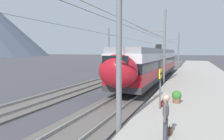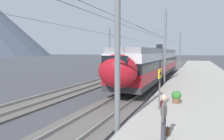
{
  "view_description": "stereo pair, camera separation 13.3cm",
  "coord_description": "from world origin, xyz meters",
  "px_view_note": "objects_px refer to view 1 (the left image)",
  "views": [
    {
      "loc": [
        -13.18,
        -3.49,
        3.54
      ],
      "look_at": [
        0.16,
        2.33,
        2.12
      ],
      "focal_mm": 30.16,
      "sensor_mm": 36.0,
      "label": 1
    },
    {
      "loc": [
        -13.13,
        -3.62,
        3.54
      ],
      "look_at": [
        0.16,
        2.33,
        2.12
      ],
      "focal_mm": 30.16,
      "sensor_mm": 36.0,
      "label": 2
    }
  ],
  "objects_px": {
    "catenary_mast_east": "(178,50)",
    "catenary_mast_mid": "(163,47)",
    "train_far_track": "(150,57)",
    "platform_sign": "(160,80)",
    "handbag_near_sign": "(162,104)",
    "potted_plant_platform_edge": "(177,96)",
    "train_near_platform": "(152,63)",
    "handbag_beside_passenger": "(169,131)",
    "catenary_mast_far_side": "(110,50)",
    "passenger_walking": "(166,116)",
    "catenary_mast_west": "(116,45)"
  },
  "relations": [
    {
      "from": "handbag_near_sign",
      "to": "potted_plant_platform_edge",
      "type": "xyz_separation_m",
      "value": [
        1.11,
        -0.69,
        0.26
      ]
    },
    {
      "from": "platform_sign",
      "to": "handbag_beside_passenger",
      "type": "height_order",
      "value": "platform_sign"
    },
    {
      "from": "passenger_walking",
      "to": "catenary_mast_east",
      "type": "bearing_deg",
      "value": 3.79
    },
    {
      "from": "train_near_platform",
      "to": "catenary_mast_east",
      "type": "bearing_deg",
      "value": -5.56
    },
    {
      "from": "train_near_platform",
      "to": "passenger_walking",
      "type": "height_order",
      "value": "train_near_platform"
    },
    {
      "from": "catenary_mast_mid",
      "to": "platform_sign",
      "type": "relative_size",
      "value": 20.92
    },
    {
      "from": "catenary_mast_mid",
      "to": "catenary_mast_far_side",
      "type": "xyz_separation_m",
      "value": [
        6.01,
        8.71,
        -0.26
      ]
    },
    {
      "from": "passenger_walking",
      "to": "potted_plant_platform_edge",
      "type": "xyz_separation_m",
      "value": [
        5.51,
        0.07,
        -0.53
      ]
    },
    {
      "from": "handbag_beside_passenger",
      "to": "train_far_track",
      "type": "bearing_deg",
      "value": 13.23
    },
    {
      "from": "catenary_mast_mid",
      "to": "potted_plant_platform_edge",
      "type": "bearing_deg",
      "value": -165.15
    },
    {
      "from": "potted_plant_platform_edge",
      "to": "passenger_walking",
      "type": "bearing_deg",
      "value": -179.24
    },
    {
      "from": "train_far_track",
      "to": "catenary_mast_east",
      "type": "xyz_separation_m",
      "value": [
        -7.45,
        -6.97,
        1.61
      ]
    },
    {
      "from": "train_far_track",
      "to": "passenger_walking",
      "type": "xyz_separation_m",
      "value": [
        -39.66,
        -9.1,
        -0.91
      ]
    },
    {
      "from": "platform_sign",
      "to": "passenger_walking",
      "type": "height_order",
      "value": "platform_sign"
    },
    {
      "from": "catenary_mast_mid",
      "to": "potted_plant_platform_edge",
      "type": "relative_size",
      "value": 60.72
    },
    {
      "from": "train_far_track",
      "to": "handbag_beside_passenger",
      "type": "relative_size",
      "value": 90.8
    },
    {
      "from": "catenary_mast_east",
      "to": "potted_plant_platform_edge",
      "type": "bearing_deg",
      "value": -175.59
    },
    {
      "from": "train_near_platform",
      "to": "catenary_mast_mid",
      "type": "bearing_deg",
      "value": -149.47
    },
    {
      "from": "catenary_mast_east",
      "to": "handbag_beside_passenger",
      "type": "height_order",
      "value": "catenary_mast_east"
    },
    {
      "from": "platform_sign",
      "to": "passenger_walking",
      "type": "relative_size",
      "value": 1.32
    },
    {
      "from": "catenary_mast_mid",
      "to": "catenary_mast_far_side",
      "type": "height_order",
      "value": "catenary_mast_mid"
    },
    {
      "from": "train_far_track",
      "to": "platform_sign",
      "type": "xyz_separation_m",
      "value": [
        -35.86,
        -8.29,
        -0.21
      ]
    },
    {
      "from": "train_near_platform",
      "to": "potted_plant_platform_edge",
      "type": "distance_m",
      "value": 11.15
    },
    {
      "from": "platform_sign",
      "to": "catenary_mast_east",
      "type": "bearing_deg",
      "value": 2.66
    },
    {
      "from": "catenary_mast_far_side",
      "to": "catenary_mast_mid",
      "type": "bearing_deg",
      "value": -124.58
    },
    {
      "from": "train_near_platform",
      "to": "handbag_beside_passenger",
      "type": "height_order",
      "value": "train_near_platform"
    },
    {
      "from": "catenary_mast_west",
      "to": "catenary_mast_east",
      "type": "relative_size",
      "value": 1.0
    },
    {
      "from": "potted_plant_platform_edge",
      "to": "handbag_near_sign",
      "type": "bearing_deg",
      "value": 148.14
    },
    {
      "from": "passenger_walking",
      "to": "handbag_beside_passenger",
      "type": "xyz_separation_m",
      "value": [
        0.69,
        -0.06,
        -0.82
      ]
    },
    {
      "from": "catenary_mast_west",
      "to": "handbag_near_sign",
      "type": "height_order",
      "value": "catenary_mast_west"
    },
    {
      "from": "catenary_mast_mid",
      "to": "catenary_mast_east",
      "type": "bearing_deg",
      "value": 0.03
    },
    {
      "from": "catenary_mast_east",
      "to": "train_near_platform",
      "type": "bearing_deg",
      "value": 174.44
    },
    {
      "from": "catenary_mast_east",
      "to": "catenary_mast_mid",
      "type": "bearing_deg",
      "value": -179.97
    },
    {
      "from": "catenary_mast_mid",
      "to": "platform_sign",
      "type": "height_order",
      "value": "catenary_mast_mid"
    },
    {
      "from": "train_near_platform",
      "to": "platform_sign",
      "type": "xyz_separation_m",
      "value": [
        -12.15,
        -2.9,
        -0.2
      ]
    },
    {
      "from": "train_near_platform",
      "to": "train_far_track",
      "type": "distance_m",
      "value": 24.31
    },
    {
      "from": "catenary_mast_mid",
      "to": "catenary_mast_far_side",
      "type": "distance_m",
      "value": 10.58
    },
    {
      "from": "handbag_beside_passenger",
      "to": "potted_plant_platform_edge",
      "type": "bearing_deg",
      "value": 1.6
    },
    {
      "from": "catenary_mast_east",
      "to": "catenary_mast_far_side",
      "type": "bearing_deg",
      "value": 146.11
    },
    {
      "from": "catenary_mast_far_side",
      "to": "platform_sign",
      "type": "height_order",
      "value": "catenary_mast_far_side"
    },
    {
      "from": "platform_sign",
      "to": "potted_plant_platform_edge",
      "type": "xyz_separation_m",
      "value": [
        1.71,
        -0.74,
        -1.22
      ]
    },
    {
      "from": "train_near_platform",
      "to": "potted_plant_platform_edge",
      "type": "height_order",
      "value": "train_near_platform"
    },
    {
      "from": "train_far_track",
      "to": "handbag_near_sign",
      "type": "distance_m",
      "value": 36.27
    },
    {
      "from": "catenary_mast_east",
      "to": "handbag_near_sign",
      "type": "xyz_separation_m",
      "value": [
        -27.82,
        -1.37,
        -3.3
      ]
    },
    {
      "from": "train_near_platform",
      "to": "catenary_mast_mid",
      "type": "xyz_separation_m",
      "value": [
        -2.7,
        -1.59,
        1.83
      ]
    },
    {
      "from": "handbag_near_sign",
      "to": "handbag_beside_passenger",
      "type": "bearing_deg",
      "value": -167.47
    },
    {
      "from": "handbag_beside_passenger",
      "to": "potted_plant_platform_edge",
      "type": "xyz_separation_m",
      "value": [
        4.82,
        0.13,
        0.3
      ]
    },
    {
      "from": "passenger_walking",
      "to": "handbag_beside_passenger",
      "type": "height_order",
      "value": "passenger_walking"
    },
    {
      "from": "catenary_mast_far_side",
      "to": "handbag_near_sign",
      "type": "height_order",
      "value": "catenary_mast_far_side"
    },
    {
      "from": "catenary_mast_east",
      "to": "handbag_beside_passenger",
      "type": "relative_size",
      "value": 128.97
    }
  ]
}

